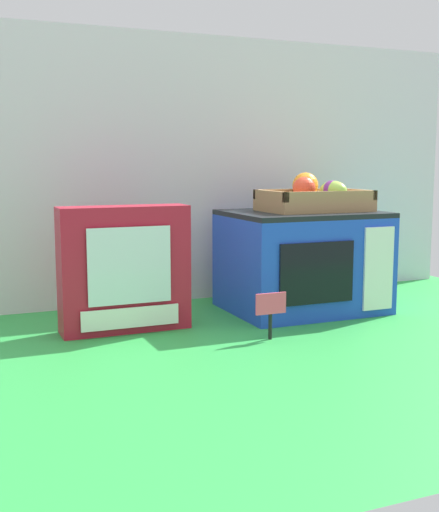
{
  "coord_description": "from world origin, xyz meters",
  "views": [
    {
      "loc": [
        -0.62,
        -1.39,
        0.37
      ],
      "look_at": [
        -0.03,
        0.01,
        0.15
      ],
      "focal_mm": 45.93,
      "sensor_mm": 36.0,
      "label": 1
    }
  ],
  "objects": [
    {
      "name": "ground_plane",
      "position": [
        0.0,
        0.0,
        0.0
      ],
      "size": [
        1.7,
        1.7,
        0.0
      ],
      "primitive_type": "plane",
      "color": "green",
      "rests_on": "ground"
    },
    {
      "name": "display_back_panel",
      "position": [
        0.0,
        0.27,
        0.35
      ],
      "size": [
        1.61,
        0.03,
        0.7
      ],
      "primitive_type": "cube",
      "color": "silver",
      "rests_on": "ground"
    },
    {
      "name": "toy_microwave",
      "position": [
        0.2,
        0.03,
        0.13
      ],
      "size": [
        0.37,
        0.29,
        0.25
      ],
      "color": "blue",
      "rests_on": "ground"
    },
    {
      "name": "food_groups_crate",
      "position": [
        0.24,
        0.03,
        0.28
      ],
      "size": [
        0.26,
        0.18,
        0.1
      ],
      "color": "#A37F51",
      "rests_on": "toy_microwave"
    },
    {
      "name": "cookie_set_box",
      "position": [
        -0.26,
        -0.01,
        0.14
      ],
      "size": [
        0.28,
        0.08,
        0.28
      ],
      "color": "#B2192D",
      "rests_on": "ground"
    },
    {
      "name": "price_sign",
      "position": [
        0.0,
        -0.19,
        0.07
      ],
      "size": [
        0.07,
        0.01,
        0.1
      ],
      "color": "black",
      "rests_on": "ground"
    }
  ]
}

